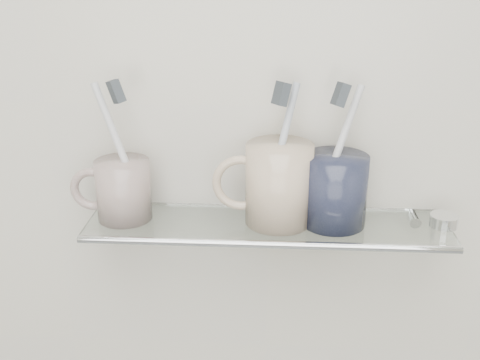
# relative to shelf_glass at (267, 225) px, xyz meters

# --- Properties ---
(wall_back) EXTENTS (2.50, 0.00, 2.50)m
(wall_back) POSITION_rel_shelf_glass_xyz_m (0.00, 0.06, 0.15)
(wall_back) COLOR beige
(wall_back) RESTS_ON ground
(shelf_glass) EXTENTS (0.50, 0.12, 0.01)m
(shelf_glass) POSITION_rel_shelf_glass_xyz_m (0.00, 0.00, 0.00)
(shelf_glass) COLOR silver
(shelf_glass) RESTS_ON wall_back
(shelf_rail) EXTENTS (0.50, 0.01, 0.01)m
(shelf_rail) POSITION_rel_shelf_glass_xyz_m (0.00, -0.06, 0.00)
(shelf_rail) COLOR silver
(shelf_rail) RESTS_ON shelf_glass
(bracket_left) EXTENTS (0.02, 0.03, 0.02)m
(bracket_left) POSITION_rel_shelf_glass_xyz_m (-0.21, 0.05, -0.01)
(bracket_left) COLOR silver
(bracket_left) RESTS_ON wall_back
(bracket_right) EXTENTS (0.02, 0.03, 0.02)m
(bracket_right) POSITION_rel_shelf_glass_xyz_m (0.21, 0.05, -0.01)
(bracket_right) COLOR silver
(bracket_right) RESTS_ON wall_back
(mug_left) EXTENTS (0.08, 0.08, 0.08)m
(mug_left) POSITION_rel_shelf_glass_xyz_m (-0.20, 0.00, 0.05)
(mug_left) COLOR silver
(mug_left) RESTS_ON shelf_glass
(mug_left_handle) EXTENTS (0.06, 0.01, 0.06)m
(mug_left_handle) POSITION_rel_shelf_glass_xyz_m (-0.24, 0.00, 0.05)
(mug_left_handle) COLOR silver
(mug_left_handle) RESTS_ON mug_left
(toothbrush_left) EXTENTS (0.07, 0.02, 0.18)m
(toothbrush_left) POSITION_rel_shelf_glass_xyz_m (-0.20, 0.00, 0.10)
(toothbrush_left) COLOR silver
(toothbrush_left) RESTS_ON mug_left
(bristles_left) EXTENTS (0.03, 0.03, 0.04)m
(bristles_left) POSITION_rel_shelf_glass_xyz_m (-0.20, 0.00, 0.19)
(bristles_left) COLOR #31383D
(bristles_left) RESTS_ON toothbrush_left
(mug_center) EXTENTS (0.11, 0.11, 0.11)m
(mug_center) POSITION_rel_shelf_glass_xyz_m (0.01, 0.00, 0.06)
(mug_center) COLOR beige
(mug_center) RESTS_ON shelf_glass
(mug_center_handle) EXTENTS (0.08, 0.01, 0.08)m
(mug_center_handle) POSITION_rel_shelf_glass_xyz_m (-0.04, 0.00, 0.06)
(mug_center_handle) COLOR beige
(mug_center_handle) RESTS_ON mug_center
(toothbrush_center) EXTENTS (0.05, 0.05, 0.19)m
(toothbrush_center) POSITION_rel_shelf_glass_xyz_m (0.01, 0.00, 0.10)
(toothbrush_center) COLOR #A8B7C6
(toothbrush_center) RESTS_ON mug_center
(bristles_center) EXTENTS (0.03, 0.03, 0.03)m
(bristles_center) POSITION_rel_shelf_glass_xyz_m (0.01, 0.00, 0.19)
(bristles_center) COLOR #31383D
(bristles_center) RESTS_ON toothbrush_center
(mug_right) EXTENTS (0.11, 0.11, 0.10)m
(mug_right) POSITION_rel_shelf_glass_xyz_m (0.09, 0.00, 0.05)
(mug_right) COLOR black
(mug_right) RESTS_ON shelf_glass
(mug_right_handle) EXTENTS (0.07, 0.01, 0.07)m
(mug_right_handle) POSITION_rel_shelf_glass_xyz_m (0.04, 0.00, 0.05)
(mug_right_handle) COLOR black
(mug_right_handle) RESTS_ON mug_right
(toothbrush_right) EXTENTS (0.07, 0.05, 0.18)m
(toothbrush_right) POSITION_rel_shelf_glass_xyz_m (0.09, 0.00, 0.10)
(toothbrush_right) COLOR silver
(toothbrush_right) RESTS_ON mug_right
(bristles_right) EXTENTS (0.03, 0.03, 0.03)m
(bristles_right) POSITION_rel_shelf_glass_xyz_m (0.09, 0.00, 0.19)
(bristles_right) COLOR #31383D
(bristles_right) RESTS_ON toothbrush_right
(chrome_cap) EXTENTS (0.04, 0.04, 0.02)m
(chrome_cap) POSITION_rel_shelf_glass_xyz_m (0.24, 0.00, 0.01)
(chrome_cap) COLOR silver
(chrome_cap) RESTS_ON shelf_glass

